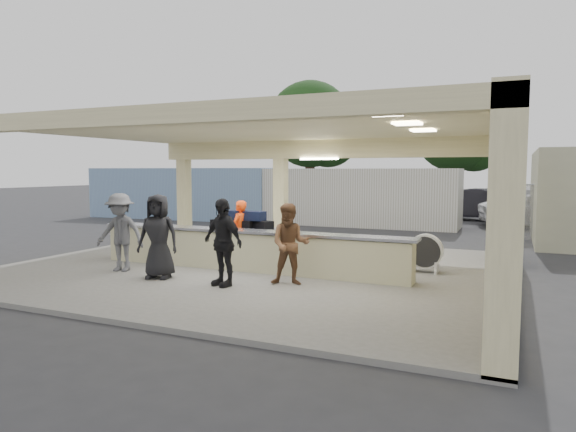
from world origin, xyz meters
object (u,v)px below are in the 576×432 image
at_px(passenger_b, 223,242).
at_px(container_blue, 182,193).
at_px(baggage_counter, 246,250).
at_px(car_white_a, 542,211).
at_px(car_dark, 486,205).
at_px(container_white, 327,196).
at_px(passenger_c, 120,232).
at_px(luggage_cart, 241,234).
at_px(baggage_handler, 240,231).
at_px(passenger_d, 158,236).
at_px(passenger_a, 290,244).
at_px(drum_fan, 425,252).

relative_size(passenger_b, container_blue, 0.18).
height_order(baggage_counter, container_blue, container_blue).
bearing_deg(container_blue, baggage_counter, -51.94).
bearing_deg(container_blue, car_white_a, 5.99).
height_order(car_dark, container_blue, container_blue).
distance_m(baggage_counter, container_white, 12.02).
bearing_deg(passenger_c, luggage_cart, 39.09).
bearing_deg(container_blue, baggage_handler, -51.64).
bearing_deg(car_dark, luggage_cart, 166.76).
xyz_separation_m(baggage_counter, passenger_d, (-1.35, -1.60, 0.46)).
distance_m(car_white_a, car_dark, 3.27).
bearing_deg(luggage_cart, passenger_a, -28.52).
bearing_deg(container_blue, drum_fan, -38.44).
height_order(car_white_a, container_blue, container_blue).
xyz_separation_m(baggage_counter, luggage_cart, (-0.72, 1.06, 0.23)).
height_order(passenger_a, car_dark, passenger_a).
relative_size(baggage_counter, passenger_c, 4.40).
bearing_deg(drum_fan, car_white_a, 75.62).
bearing_deg(car_white_a, passenger_a, 146.32).
xyz_separation_m(car_white_a, container_blue, (-17.02, -2.74, 0.58)).
bearing_deg(passenger_a, baggage_counter, 130.02).
relative_size(luggage_cart, container_white, 0.21).
bearing_deg(baggage_handler, car_dark, 162.17).
bearing_deg(luggage_cart, car_dark, 84.05).
distance_m(passenger_a, car_white_a, 16.12).
xyz_separation_m(drum_fan, passenger_b, (-3.64, -3.19, 0.43)).
bearing_deg(passenger_c, container_blue, 108.78).
bearing_deg(passenger_d, luggage_cart, 61.47).
height_order(passenger_a, passenger_c, passenger_c).
height_order(luggage_cart, drum_fan, luggage_cart).
relative_size(passenger_a, passenger_d, 0.91).
distance_m(luggage_cart, passenger_c, 3.09).
relative_size(drum_fan, container_blue, 0.09).
bearing_deg(container_blue, container_white, -0.46).
bearing_deg(passenger_a, drum_fan, 28.96).
height_order(baggage_handler, car_white_a, baggage_handler).
relative_size(baggage_counter, car_dark, 1.72).
bearing_deg(container_white, passenger_c, -92.46).
relative_size(baggage_counter, passenger_b, 4.47).
distance_m(passenger_b, container_white, 13.71).
height_order(passenger_b, car_white_a, passenger_b).
bearing_deg(car_white_a, luggage_cart, 135.41).
distance_m(baggage_counter, luggage_cart, 1.30).
bearing_deg(container_blue, passenger_b, -54.79).
height_order(passenger_a, container_white, container_white).
distance_m(luggage_cart, baggage_handler, 0.21).
distance_m(luggage_cart, passenger_b, 2.94).
distance_m(passenger_c, car_white_a, 18.28).
height_order(passenger_a, passenger_d, passenger_d).
relative_size(baggage_counter, drum_fan, 9.05).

